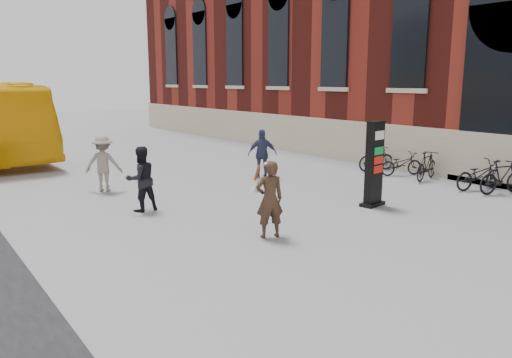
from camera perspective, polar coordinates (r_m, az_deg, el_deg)
ground at (r=11.37m, az=2.66°, el=-6.94°), size 100.00×100.00×0.00m
info_pylon at (r=14.52m, az=13.35°, el=1.68°), size 0.83×0.50×2.43m
woman at (r=11.31m, az=1.54°, el=-2.22°), size 0.81×0.77×1.78m
pedestrian_a at (r=13.97m, az=-13.01°, el=0.00°), size 0.90×0.71×1.79m
pedestrian_b at (r=16.83m, az=-17.04°, el=1.73°), size 1.35×1.21×1.82m
pedestrian_c at (r=18.22m, az=0.74°, el=2.88°), size 1.13×0.93×1.80m
bike_3 at (r=17.55m, az=26.31°, el=0.19°), size 1.87×0.96×1.08m
bike_4 at (r=17.91m, az=24.15°, el=0.45°), size 2.00×1.09×1.00m
bike_5 at (r=18.97m, az=18.93°, el=1.44°), size 1.81×0.91×1.04m
bike_6 at (r=19.63m, az=16.27°, el=1.68°), size 1.79×1.15×0.89m
bike_7 at (r=20.38m, az=13.58°, el=2.31°), size 1.72×0.79×1.00m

